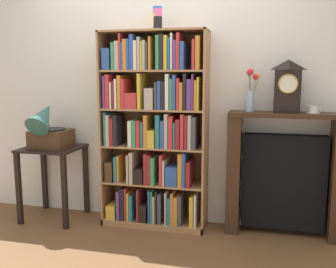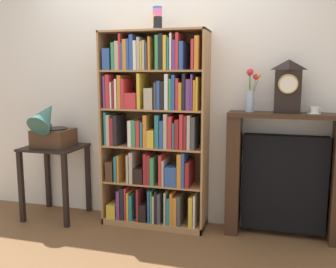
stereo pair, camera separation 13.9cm
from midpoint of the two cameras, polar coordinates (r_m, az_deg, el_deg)
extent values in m
cube|color=brown|center=(3.72, -1.45, -14.22)|extent=(7.61, 6.40, 0.02)
cube|color=silver|center=(3.72, 1.17, 6.99)|extent=(4.61, 0.08, 2.65)
cube|color=#A87A4C|center=(3.74, -8.14, 0.77)|extent=(0.02, 0.34, 1.85)
cube|color=#A87A4C|center=(3.46, 6.85, 0.13)|extent=(0.02, 0.34, 1.85)
cube|color=brown|center=(3.73, -0.21, 0.82)|extent=(1.00, 0.01, 1.85)
cube|color=#A87A4C|center=(3.55, -0.98, 15.26)|extent=(1.00, 0.34, 0.02)
cube|color=#A87A4C|center=(3.81, -0.90, -12.99)|extent=(1.00, 0.34, 0.06)
cube|color=gold|center=(3.85, -7.08, -11.25)|extent=(0.09, 0.20, 0.14)
cube|color=#663884|center=(3.81, -5.92, -10.28)|extent=(0.03, 0.23, 0.28)
cube|color=black|center=(3.82, -5.18, -10.00)|extent=(0.04, 0.28, 0.31)
cube|color=#C63338|center=(3.78, -4.84, -10.14)|extent=(0.02, 0.23, 0.32)
cube|color=gold|center=(3.81, -4.33, -10.33)|extent=(0.02, 0.29, 0.28)
cube|color=teal|center=(3.80, -3.93, -10.57)|extent=(0.03, 0.28, 0.25)
cube|color=maroon|center=(3.74, -3.04, -10.33)|extent=(0.02, 0.23, 0.32)
cube|color=black|center=(3.76, -2.26, -11.42)|extent=(0.07, 0.25, 0.17)
cube|color=#2D519E|center=(3.72, -1.30, -10.46)|extent=(0.02, 0.26, 0.31)
cube|color=#388E56|center=(3.72, -0.95, -10.53)|extent=(0.02, 0.26, 0.31)
cube|color=#B2A893|center=(3.73, -0.54, -10.79)|extent=(0.02, 0.29, 0.27)
cube|color=black|center=(3.70, -0.28, -10.57)|extent=(0.02, 0.25, 0.31)
cube|color=#424247|center=(3.69, 0.13, -10.86)|extent=(0.03, 0.22, 0.29)
cube|color=#B2A893|center=(3.69, 1.15, -10.69)|extent=(0.02, 0.27, 0.31)
cube|color=teal|center=(3.68, 1.55, -11.20)|extent=(0.03, 0.24, 0.26)
cube|color=orange|center=(3.65, 2.00, -10.91)|extent=(0.02, 0.23, 0.31)
cube|color=orange|center=(3.68, 2.63, -11.07)|extent=(0.04, 0.28, 0.27)
cube|color=#424247|center=(3.66, 3.19, -11.06)|extent=(0.03, 0.26, 0.29)
cube|color=gold|center=(3.64, 4.94, -11.21)|extent=(0.04, 0.27, 0.28)
cube|color=white|center=(3.63, 5.49, -11.09)|extent=(0.02, 0.28, 0.30)
cube|color=#A87A4C|center=(3.68, -0.92, -7.30)|extent=(0.96, 0.32, 0.02)
cube|color=#472D1C|center=(3.77, -7.13, -5.31)|extent=(0.07, 0.26, 0.19)
cube|color=teal|center=(3.72, -6.28, -5.02)|extent=(0.03, 0.23, 0.25)
cube|color=orange|center=(3.73, -5.79, -4.93)|extent=(0.02, 0.27, 0.26)
cube|color=#B2A893|center=(3.68, -4.45, -4.97)|extent=(0.02, 0.25, 0.27)
cube|color=#B2A893|center=(3.66, -3.95, -4.82)|extent=(0.03, 0.24, 0.30)
cube|color=black|center=(3.67, -2.89, -6.01)|extent=(0.09, 0.26, 0.15)
cube|color=maroon|center=(3.61, -1.89, -5.05)|extent=(0.03, 0.23, 0.29)
cube|color=maroon|center=(3.62, -1.29, -5.11)|extent=(0.03, 0.26, 0.28)
cube|color=#388E56|center=(3.61, -0.76, -5.33)|extent=(0.04, 0.26, 0.26)
cube|color=#C63338|center=(3.57, 0.38, -5.25)|extent=(0.03, 0.23, 0.29)
cube|color=#B2A893|center=(3.59, 0.88, -5.57)|extent=(0.02, 0.26, 0.24)
cube|color=#2D519E|center=(3.57, 1.96, -6.15)|extent=(0.11, 0.24, 0.18)
cube|color=orange|center=(3.55, 3.31, -5.17)|extent=(0.04, 0.28, 0.31)
cube|color=#2D519E|center=(3.52, 3.79, -5.23)|extent=(0.03, 0.23, 0.32)
cube|color=maroon|center=(3.54, 4.47, -5.84)|extent=(0.04, 0.27, 0.24)
cube|color=#A87A4C|center=(3.60, -0.93, -1.86)|extent=(0.96, 0.32, 0.02)
cube|color=teal|center=(3.70, -7.64, 0.99)|extent=(0.02, 0.27, 0.32)
cube|color=#B2A893|center=(3.70, -7.19, 0.81)|extent=(0.03, 0.29, 0.29)
cube|color=maroon|center=(3.67, -6.77, 0.55)|extent=(0.04, 0.25, 0.27)
cube|color=black|center=(3.65, -6.29, 0.68)|extent=(0.04, 0.23, 0.29)
cube|color=white|center=(3.62, -4.01, 0.29)|extent=(0.03, 0.28, 0.24)
cube|color=#388E56|center=(3.61, -3.43, 0.28)|extent=(0.04, 0.28, 0.25)
cube|color=#C63338|center=(3.58, -2.88, 0.22)|extent=(0.03, 0.25, 0.25)
cube|color=teal|center=(3.56, -2.39, 0.10)|extent=(0.02, 0.23, 0.24)
cube|color=orange|center=(3.55, -1.82, 0.60)|extent=(0.03, 0.25, 0.30)
cube|color=gold|center=(3.52, -1.13, -0.60)|extent=(0.07, 0.20, 0.16)
cube|color=teal|center=(3.53, 0.02, 0.58)|extent=(0.04, 0.27, 0.30)
cube|color=#2D519E|center=(3.50, 0.60, 0.09)|extent=(0.03, 0.23, 0.25)
cube|color=#B2A893|center=(3.51, 1.29, 0.65)|extent=(0.03, 0.28, 0.32)
cube|color=#C63338|center=(3.50, 1.93, 0.44)|extent=(0.04, 0.27, 0.30)
cube|color=teal|center=(3.48, 2.39, -0.11)|extent=(0.02, 0.23, 0.24)
cube|color=maroon|center=(3.47, 2.91, 0.14)|extent=(0.04, 0.23, 0.27)
cube|color=#C63338|center=(3.47, 3.63, 0.53)|extent=(0.03, 0.26, 0.32)
cube|color=maroon|center=(3.47, 4.19, 0.42)|extent=(0.02, 0.27, 0.31)
cube|color=#B2A893|center=(3.46, 4.73, 0.43)|extent=(0.03, 0.27, 0.31)
cube|color=#424247|center=(3.44, 5.27, 0.24)|extent=(0.04, 0.23, 0.30)
cube|color=#A87A4C|center=(3.55, -0.95, 3.78)|extent=(0.96, 0.32, 0.02)
cube|color=#663884|center=(3.67, -7.76, 6.35)|extent=(0.02, 0.26, 0.30)
cube|color=#C63338|center=(3.66, -7.20, 6.47)|extent=(0.04, 0.29, 0.31)
cube|color=white|center=(3.63, -6.87, 5.90)|extent=(0.02, 0.24, 0.24)
cube|color=maroon|center=(3.62, -6.56, 5.99)|extent=(0.02, 0.23, 0.26)
cube|color=white|center=(3.63, -6.04, 6.16)|extent=(0.02, 0.28, 0.27)
cube|color=orange|center=(3.61, -5.55, 6.41)|extent=(0.03, 0.28, 0.31)
cube|color=#C63338|center=(3.60, -5.06, 6.16)|extent=(0.03, 0.26, 0.28)
cube|color=#C63338|center=(3.56, -4.04, 5.10)|extent=(0.11, 0.22, 0.15)
cube|color=gold|center=(3.55, -2.64, 6.53)|extent=(0.03, 0.28, 0.32)
cube|color=#B2A893|center=(3.50, -1.36, 5.43)|extent=(0.08, 0.22, 0.19)
cube|color=#424247|center=(3.50, -0.25, 5.85)|extent=(0.02, 0.26, 0.24)
cube|color=#2D519E|center=(3.48, 0.23, 5.96)|extent=(0.03, 0.25, 0.26)
cube|color=black|center=(3.49, 0.89, 5.91)|extent=(0.04, 0.29, 0.25)
cube|color=white|center=(3.46, 1.40, 6.44)|extent=(0.03, 0.25, 0.32)
cube|color=#388E56|center=(3.47, 2.05, 6.11)|extent=(0.02, 0.29, 0.28)
cube|color=#2D519E|center=(3.45, 2.46, 6.37)|extent=(0.03, 0.26, 0.31)
cube|color=#C63338|center=(3.44, 2.98, 6.11)|extent=(0.02, 0.25, 0.28)
cube|color=orange|center=(3.43, 3.44, 5.78)|extent=(0.03, 0.24, 0.24)
cube|color=black|center=(3.43, 4.02, 6.42)|extent=(0.03, 0.27, 0.32)
cube|color=#663884|center=(3.41, 4.60, 6.00)|extent=(0.04, 0.22, 0.27)
cube|color=#663884|center=(3.41, 5.13, 6.35)|extent=(0.02, 0.24, 0.32)
cube|color=orange|center=(3.42, 5.60, 5.93)|extent=(0.02, 0.27, 0.27)
cube|color=gold|center=(3.39, 5.90, 6.12)|extent=(0.02, 0.22, 0.29)
cube|color=#A87A4C|center=(3.53, -0.96, 9.52)|extent=(0.96, 0.32, 0.02)
cube|color=#2D519E|center=(3.65, -7.50, 11.11)|extent=(0.07, 0.25, 0.20)
cube|color=#388E56|center=(3.64, -6.44, 11.54)|extent=(0.03, 0.28, 0.25)
cube|color=#B2A893|center=(3.61, -5.92, 11.66)|extent=(0.04, 0.26, 0.26)
cube|color=#C63338|center=(3.60, -5.52, 12.19)|extent=(0.02, 0.24, 0.32)
cube|color=#2D519E|center=(3.61, -5.09, 11.55)|extent=(0.02, 0.29, 0.24)
cube|color=orange|center=(3.59, -4.75, 11.81)|extent=(0.04, 0.26, 0.27)
cube|color=#2D519E|center=(3.58, -4.22, 11.84)|extent=(0.02, 0.28, 0.28)
cube|color=#2D519E|center=(3.57, -3.77, 12.15)|extent=(0.03, 0.26, 0.31)
cube|color=white|center=(3.56, -3.18, 11.73)|extent=(0.03, 0.28, 0.26)
cube|color=#B2A893|center=(3.53, -2.79, 12.00)|extent=(0.03, 0.23, 0.29)
cube|color=gold|center=(3.52, -2.38, 11.70)|extent=(0.02, 0.24, 0.25)
cube|color=#B2A893|center=(3.53, -1.91, 11.76)|extent=(0.02, 0.28, 0.26)
cube|color=#424247|center=(3.52, -1.51, 11.59)|extent=(0.02, 0.27, 0.24)
cube|color=orange|center=(3.52, -1.11, 12.03)|extent=(0.02, 0.28, 0.29)
cube|color=#388E56|center=(3.51, 0.11, 12.13)|extent=(0.03, 0.29, 0.30)
cube|color=black|center=(3.48, 0.60, 12.23)|extent=(0.04, 0.26, 0.31)
cube|color=gold|center=(3.48, 1.28, 12.12)|extent=(0.03, 0.29, 0.30)
cube|color=teal|center=(3.45, 1.66, 11.98)|extent=(0.02, 0.24, 0.28)
cube|color=white|center=(3.45, 2.06, 12.29)|extent=(0.02, 0.24, 0.31)
cube|color=#663884|center=(3.44, 2.51, 11.80)|extent=(0.03, 0.24, 0.25)
cube|color=#C63338|center=(3.43, 2.98, 12.33)|extent=(0.03, 0.22, 0.32)
cube|color=#2D519E|center=(3.44, 3.64, 11.69)|extent=(0.04, 0.26, 0.24)
cube|color=#C63338|center=(3.42, 5.34, 11.82)|extent=(0.02, 0.27, 0.26)
cube|color=orange|center=(3.40, 5.92, 12.06)|extent=(0.04, 0.25, 0.29)
cylinder|color=blue|center=(3.53, -0.41, 16.26)|extent=(0.08, 0.08, 0.10)
cylinder|color=black|center=(3.52, -0.40, 16.55)|extent=(0.08, 0.08, 0.10)
cylinder|color=yellow|center=(3.53, -0.43, 16.83)|extent=(0.08, 0.08, 0.10)
cylinder|color=orange|center=(3.53, -0.43, 17.11)|extent=(0.08, 0.08, 0.10)
cylinder|color=purple|center=(3.53, -0.40, 17.40)|extent=(0.08, 0.08, 0.10)
cylinder|color=pink|center=(3.54, -0.41, 17.69)|extent=(0.08, 0.08, 0.10)
cylinder|color=blue|center=(3.54, -0.42, 17.97)|extent=(0.08, 0.08, 0.10)
cube|color=black|center=(3.96, -15.91, -1.95)|extent=(0.56, 0.52, 0.02)
cube|color=black|center=(4.00, -20.43, -7.53)|extent=(0.04, 0.04, 0.72)
cube|color=black|center=(3.73, -14.25, -8.40)|extent=(0.04, 0.04, 0.72)
cube|color=black|center=(4.35, -16.90, -6.01)|extent=(0.04, 0.04, 0.72)
cube|color=black|center=(4.11, -11.07, -6.66)|extent=(0.04, 0.04, 0.72)
cube|color=#472D1C|center=(3.94, -15.97, -0.55)|extent=(0.36, 0.32, 0.17)
cylinder|color=black|center=(3.92, -16.03, 0.79)|extent=(0.28, 0.28, 0.01)
cylinder|color=#2D605B|center=(3.88, -16.42, 1.04)|extent=(0.03, 0.03, 0.06)
cone|color=#2D605B|center=(3.80, -17.10, 2.70)|extent=(0.23, 0.38, 0.37)
cube|color=#382316|center=(3.44, 18.75, 2.70)|extent=(1.01, 0.27, 0.04)
cube|color=#382316|center=(3.55, 11.02, -6.09)|extent=(0.12, 0.24, 1.09)
cube|color=black|center=(3.59, 18.22, -7.09)|extent=(0.73, 0.14, 0.87)
cube|color=black|center=(3.42, 18.80, 6.11)|extent=(0.22, 0.12, 0.37)
pyramid|color=black|center=(3.42, 18.99, 9.93)|extent=(0.22, 0.12, 0.09)
cylinder|color=silver|center=(3.36, 18.90, 7.20)|extent=(0.15, 0.01, 0.15)
torus|color=#B79347|center=(3.35, 18.91, 7.20)|extent=(0.16, 0.01, 0.16)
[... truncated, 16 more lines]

